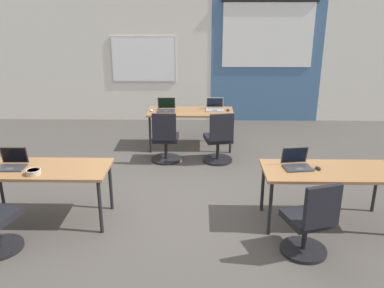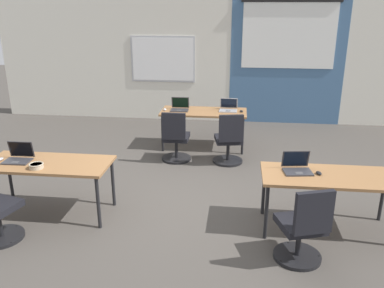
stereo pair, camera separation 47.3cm
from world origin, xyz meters
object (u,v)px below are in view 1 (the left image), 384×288
mouse_near_right_inner (318,168)px  snack_bowl (33,172)px  mouse_far_left (151,110)px  laptop_far_right (215,107)px  desk_near_right (328,174)px  laptop_far_left (166,108)px  laptop_near_left_end (12,163)px  chair_far_right (219,142)px  chair_near_right_inner (310,225)px  desk_near_left (44,172)px  laptop_near_right_inner (297,163)px  mouse_far_right (228,110)px  chair_far_left (165,141)px  desk_far_center (191,114)px

mouse_near_right_inner → snack_bowl: size_ratio=0.63×
mouse_far_left → snack_bowl: snack_bowl is taller
snack_bowl → laptop_far_right: bearing=53.9°
mouse_near_right_inner → snack_bowl: bearing=-176.5°
desk_near_right → mouse_far_left: (-2.49, 2.77, 0.08)m
laptop_far_left → laptop_near_left_end: size_ratio=1.00×
mouse_far_left → snack_bowl: bearing=-109.7°
laptop_far_right → chair_far_right: laptop_far_right is taller
laptop_far_right → laptop_near_left_end: bearing=-129.9°
desk_near_right → chair_near_right_inner: 0.87m
desk_near_right → laptop_near_left_end: 3.89m
laptop_far_left → chair_far_right: bearing=-41.1°
desk_near_left → laptop_near_right_inner: (3.12, 0.08, 0.11)m
laptop_far_right → laptop_near_left_end: 3.88m
chair_far_right → laptop_far_left: (-0.96, 0.81, 0.39)m
desk_near_left → mouse_far_left: (1.01, 2.77, 0.08)m
laptop_far_right → mouse_far_right: (0.25, -0.08, -0.03)m
mouse_far_left → chair_near_right_inner: bearing=-59.0°
mouse_far_left → chair_far_left: chair_far_left is taller
chair_far_right → mouse_far_left: 1.49m
desk_near_left → chair_far_right: 3.04m
laptop_far_right → laptop_near_left_end: laptop_near_left_end is taller
chair_far_right → mouse_near_right_inner: 2.32m
laptop_far_right → chair_far_left: size_ratio=0.37×
laptop_near_right_inner → laptop_far_right: bearing=99.6°
chair_far_right → mouse_far_left: bearing=-41.9°
mouse_far_left → desk_near_right: bearing=-48.1°
mouse_far_right → desk_near_right: bearing=-69.6°
laptop_near_left_end → chair_near_right_inner: bearing=-13.2°
desk_near_left → chair_far_right: size_ratio=1.74×
desk_far_center → chair_far_left: 0.92m
desk_near_right → snack_bowl: snack_bowl is taller
mouse_near_right_inner → snack_bowl: (-3.42, -0.21, 0.02)m
laptop_near_left_end → snack_bowl: size_ratio=1.89×
desk_near_left → laptop_far_left: (1.29, 2.82, 0.11)m
desk_near_left → chair_far_right: (2.25, 2.02, -0.28)m
mouse_near_right_inner → laptop_near_left_end: bearing=179.9°
desk_near_right → laptop_near_right_inner: laptop_near_right_inner is taller
mouse_far_right → laptop_near_left_end: (-2.85, -2.79, 0.03)m
desk_near_right → laptop_far_left: 3.59m
mouse_far_right → chair_far_left: 1.41m
desk_far_center → mouse_far_left: 0.74m
laptop_far_left → chair_far_left: (0.04, -0.79, -0.39)m
chair_far_right → laptop_far_left: laptop_far_left is taller
laptop_near_left_end → mouse_near_right_inner: bearing=-1.4°
desk_near_left → desk_near_right: same height
chair_near_right_inner → laptop_far_left: 4.01m
desk_far_center → laptop_near_right_inner: 3.05m
mouse_far_right → desk_near_left: bearing=-131.2°
mouse_near_right_inner → mouse_far_left: (-2.35, 2.76, 0.00)m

